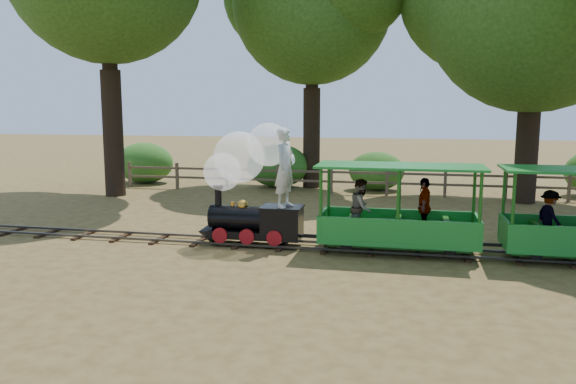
# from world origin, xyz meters

# --- Properties ---
(ground) EXTENTS (90.00, 90.00, 0.00)m
(ground) POSITION_xyz_m (0.00, 0.00, 0.00)
(ground) COLOR olive
(ground) RESTS_ON ground
(track) EXTENTS (22.00, 1.00, 0.10)m
(track) POSITION_xyz_m (0.00, 0.00, 0.07)
(track) COLOR #3F3D3A
(track) RESTS_ON ground
(locomotive) EXTENTS (2.48, 1.17, 2.85)m
(locomotive) POSITION_xyz_m (-1.78, 0.06, 1.62)
(locomotive) COLOR black
(locomotive) RESTS_ON ground
(carriage_front) EXTENTS (3.51, 1.43, 1.82)m
(carriage_front) POSITION_xyz_m (1.50, 0.01, 0.80)
(carriage_front) COLOR #1D852C
(carriage_front) RESTS_ON track
(fence) EXTENTS (18.10, 0.10, 1.00)m
(fence) POSITION_xyz_m (0.00, 8.00, 0.58)
(fence) COLOR brown
(fence) RESTS_ON ground
(shrub_west) EXTENTS (2.42, 1.86, 1.68)m
(shrub_west) POSITION_xyz_m (-9.00, 9.30, 0.84)
(shrub_west) COLOR #2D6B1E
(shrub_west) RESTS_ON ground
(shrub_mid_w) EXTENTS (2.45, 1.88, 1.69)m
(shrub_mid_w) POSITION_xyz_m (-3.31, 9.30, 0.85)
(shrub_mid_w) COLOR #2D6B1E
(shrub_mid_w) RESTS_ON ground
(shrub_mid_e) EXTENTS (2.10, 1.62, 1.46)m
(shrub_mid_e) POSITION_xyz_m (0.55, 9.30, 0.73)
(shrub_mid_e) COLOR #2D6B1E
(shrub_mid_e) RESTS_ON ground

